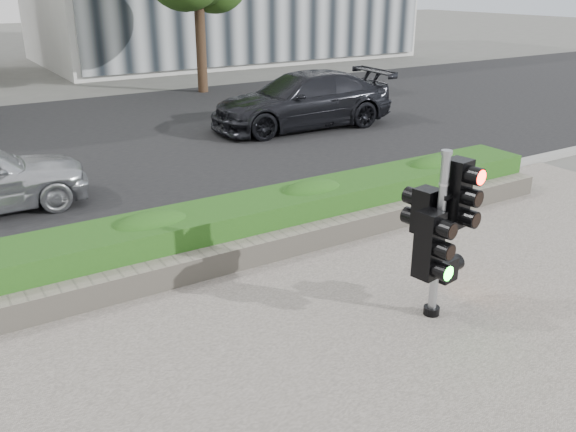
{
  "coord_description": "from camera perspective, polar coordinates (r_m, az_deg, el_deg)",
  "views": [
    {
      "loc": [
        -3.75,
        -5.11,
        3.84
      ],
      "look_at": [
        -0.18,
        0.6,
        1.22
      ],
      "focal_mm": 38.0,
      "sensor_mm": 36.0,
      "label": 1
    }
  ],
  "objects": [
    {
      "name": "car_dark",
      "position": [
        16.94,
        1.31,
        10.78
      ],
      "size": [
        5.25,
        2.41,
        1.49
      ],
      "primitive_type": "imported",
      "rotation": [
        0.0,
        0.0,
        -1.64
      ],
      "color": "black",
      "rests_on": "road"
    },
    {
      "name": "curb",
      "position": [
        9.83,
        -7.05,
        -1.56
      ],
      "size": [
        60.0,
        0.25,
        0.12
      ],
      "primitive_type": "cube",
      "color": "gray",
      "rests_on": "ground"
    },
    {
      "name": "traffic_signal",
      "position": [
        7.28,
        13.93,
        -0.95
      ],
      "size": [
        0.74,
        0.59,
        2.06
      ],
      "rotation": [
        0.0,
        0.0,
        0.16
      ],
      "color": "black",
      "rests_on": "sidewalk"
    },
    {
      "name": "stone_wall",
      "position": [
        8.74,
        -3.56,
        -3.41
      ],
      "size": [
        12.0,
        0.32,
        0.34
      ],
      "primitive_type": "cube",
      "color": "gray",
      "rests_on": "sidewalk"
    },
    {
      "name": "road",
      "position": [
        16.03,
        -17.69,
        6.41
      ],
      "size": [
        60.0,
        13.0,
        0.02
      ],
      "primitive_type": "cube",
      "color": "black",
      "rests_on": "ground"
    },
    {
      "name": "hedge",
      "position": [
        9.21,
        -5.53,
        -1.01
      ],
      "size": [
        12.0,
        1.0,
        0.68
      ],
      "primitive_type": "cube",
      "color": "#438228",
      "rests_on": "sidewalk"
    },
    {
      "name": "ground",
      "position": [
        7.41,
        3.67,
        -10.03
      ],
      "size": [
        120.0,
        120.0,
        0.0
      ],
      "primitive_type": "plane",
      "color": "#51514C",
      "rests_on": "ground"
    }
  ]
}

